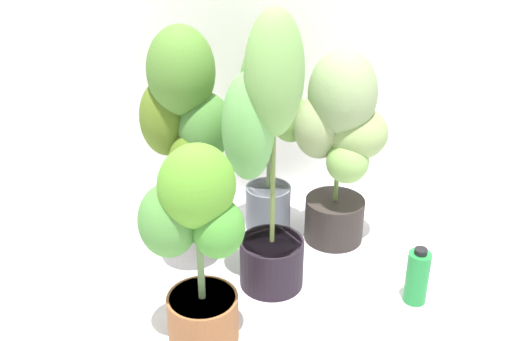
{
  "coord_description": "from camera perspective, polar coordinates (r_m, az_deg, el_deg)",
  "views": [
    {
      "loc": [
        -0.4,
        -1.66,
        1.4
      ],
      "look_at": [
        -0.06,
        0.28,
        0.42
      ],
      "focal_mm": 42.15,
      "sensor_mm": 36.0,
      "label": 1
    }
  ],
  "objects": [
    {
      "name": "potted_plant_back_left",
      "position": [
        2.22,
        -6.71,
        3.76
      ],
      "size": [
        0.41,
        0.32,
        0.93
      ],
      "color": "slate",
      "rests_on": "ground"
    },
    {
      "name": "potted_plant_back_center",
      "position": [
        2.42,
        1.22,
        4.7
      ],
      "size": [
        0.37,
        0.32,
        0.83
      ],
      "color": "slate",
      "rests_on": "ground"
    },
    {
      "name": "potted_plant_back_right",
      "position": [
        2.37,
        7.96,
        3.24
      ],
      "size": [
        0.41,
        0.35,
        0.82
      ],
      "color": "#2E2623",
      "rests_on": "ground"
    },
    {
      "name": "ground_plane",
      "position": [
        2.21,
        2.8,
        -12.79
      ],
      "size": [
        8.0,
        8.0,
        0.0
      ],
      "primitive_type": "plane",
      "color": "silver",
      "rests_on": "ground"
    },
    {
      "name": "nutrient_bottle",
      "position": [
        2.25,
        15.05,
        -9.71
      ],
      "size": [
        0.08,
        0.08,
        0.22
      ],
      "color": "#208638",
      "rests_on": "ground"
    },
    {
      "name": "potted_plant_center",
      "position": [
        2.04,
        0.9,
        1.99
      ],
      "size": [
        0.33,
        0.26,
        1.03
      ],
      "color": "black",
      "rests_on": "ground"
    },
    {
      "name": "potted_plant_front_left",
      "position": [
        1.86,
        -5.79,
        -6.39
      ],
      "size": [
        0.39,
        0.28,
        0.71
      ],
      "color": "brown",
      "rests_on": "ground"
    }
  ]
}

